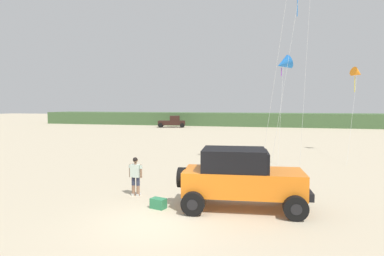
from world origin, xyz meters
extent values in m
plane|color=#C1B293|center=(0.00, 0.00, 0.00)|extent=(220.00, 220.00, 0.00)
cube|color=#426038|center=(3.20, 50.85, 1.17)|extent=(90.00, 6.81, 2.35)
cube|color=orange|center=(2.62, 2.20, 1.01)|extent=(4.57, 2.30, 0.90)
cube|color=orange|center=(4.26, 2.38, 1.38)|extent=(1.27, 1.80, 0.12)
cube|color=black|center=(2.27, 2.17, 1.86)|extent=(2.47, 2.00, 0.80)
cube|color=black|center=(3.47, 2.29, 1.82)|extent=(0.28, 1.67, 0.72)
cube|color=black|center=(4.89, 2.45, 0.74)|extent=(0.39, 1.81, 0.28)
cylinder|color=black|center=(0.32, 1.96, 1.11)|extent=(0.38, 0.80, 0.77)
cylinder|color=black|center=(4.25, 3.41, 0.42)|extent=(0.87, 0.39, 0.84)
cylinder|color=black|center=(4.25, 3.41, 0.42)|extent=(0.41, 0.36, 0.38)
cylinder|color=black|center=(4.47, 1.37, 0.42)|extent=(0.87, 0.39, 0.84)
cylinder|color=black|center=(4.47, 1.37, 0.42)|extent=(0.41, 0.36, 0.38)
cylinder|color=black|center=(0.77, 3.04, 0.42)|extent=(0.87, 0.39, 0.84)
cylinder|color=black|center=(0.77, 3.04, 0.42)|extent=(0.41, 0.36, 0.38)
cylinder|color=black|center=(0.99, 0.99, 0.42)|extent=(0.87, 0.39, 0.84)
cylinder|color=black|center=(0.99, 0.99, 0.42)|extent=(0.41, 0.36, 0.38)
cylinder|color=#8C664C|center=(-2.10, 2.78, 0.25)|extent=(0.14, 0.14, 0.49)
cylinder|color=#2D3347|center=(-2.10, 2.78, 0.64)|extent=(0.15, 0.15, 0.36)
cube|color=silver|center=(-2.10, 2.82, 0.05)|extent=(0.12, 0.26, 0.10)
cylinder|color=#8C664C|center=(-1.88, 2.77, 0.25)|extent=(0.14, 0.14, 0.49)
cylinder|color=#2D3347|center=(-1.88, 2.77, 0.64)|extent=(0.15, 0.15, 0.36)
cube|color=silver|center=(-1.88, 2.81, 0.05)|extent=(0.12, 0.26, 0.10)
cube|color=silver|center=(-1.99, 2.78, 1.09)|extent=(0.41, 0.28, 0.54)
cylinder|color=#8C664C|center=(-2.24, 2.79, 1.08)|extent=(0.09, 0.09, 0.56)
cylinder|color=silver|center=(-2.24, 2.79, 1.27)|extent=(0.11, 0.11, 0.16)
cylinder|color=#8C664C|center=(-1.73, 2.76, 1.08)|extent=(0.09, 0.09, 0.56)
cylinder|color=silver|center=(-1.73, 2.76, 1.27)|extent=(0.11, 0.11, 0.16)
cylinder|color=#8C664C|center=(-1.99, 2.78, 1.40)|extent=(0.10, 0.10, 0.08)
sphere|color=#8C664C|center=(-1.99, 2.78, 1.54)|extent=(0.21, 0.21, 0.21)
sphere|color=black|center=(-1.99, 2.76, 1.56)|extent=(0.21, 0.21, 0.21)
cube|color=#2D7F51|center=(-0.46, 1.43, 0.19)|extent=(0.63, 0.49, 0.38)
cube|color=black|center=(-13.65, 43.53, 0.76)|extent=(4.92, 2.92, 0.76)
cube|color=black|center=(-13.12, 43.66, 1.56)|extent=(1.98, 2.12, 0.84)
cylinder|color=black|center=(-12.10, 44.98, 0.38)|extent=(0.80, 0.43, 0.76)
cylinder|color=black|center=(-11.61, 42.94, 0.38)|extent=(0.80, 0.43, 0.76)
cylinder|color=black|center=(-15.70, 44.12, 0.38)|extent=(0.80, 0.43, 0.76)
cylinder|color=black|center=(-15.21, 42.08, 0.38)|extent=(0.80, 0.43, 0.76)
cylinder|color=silver|center=(5.53, 11.83, 6.10)|extent=(0.77, 4.29, 12.10)
cylinder|color=blue|center=(4.89, 10.75, 9.88)|extent=(0.05, 0.23, 1.48)
cylinder|color=silver|center=(4.26, 9.27, 5.46)|extent=(1.57, 2.97, 10.83)
cone|color=orange|center=(9.92, 18.41, 6.39)|extent=(1.25, 1.06, 1.06)
cylinder|color=yellow|center=(9.77, 18.41, 5.52)|extent=(0.05, 0.18, 1.27)
cylinder|color=silver|center=(9.06, 15.42, 3.22)|extent=(1.75, 6.00, 6.35)
cone|color=blue|center=(4.28, 16.97, 7.11)|extent=(1.68, 1.42, 1.56)
cylinder|color=purple|center=(4.13, 16.97, 6.47)|extent=(0.05, 0.07, 0.67)
cylinder|color=silver|center=(4.11, 14.22, 3.58)|extent=(0.35, 5.51, 7.07)
cylinder|color=silver|center=(3.82, 8.04, 6.46)|extent=(1.61, 2.10, 12.82)
camera|label=1|loc=(3.77, -9.87, 3.90)|focal=30.43mm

